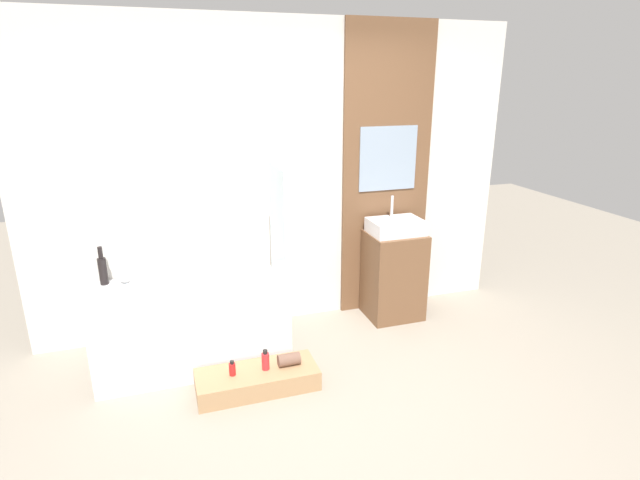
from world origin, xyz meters
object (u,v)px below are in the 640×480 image
object	(u,v)px
bathtub	(192,323)
bottle_soap_secondary	(265,361)
vase_tall_dark	(103,269)
wooden_step_bench	(257,379)
bottle_soap_primary	(232,369)
sink	(396,226)
vase_round_light	(125,277)

from	to	relation	value
bathtub	bottle_soap_secondary	xyz separation A→B (m)	(0.46, -0.59, -0.08)
vase_tall_dark	bottle_soap_secondary	xyz separation A→B (m)	(1.08, -0.91, -0.49)
wooden_step_bench	bottle_soap_primary	bearing A→B (deg)	180.00
wooden_step_bench	sink	size ratio (longest dim) A/B	1.86
wooden_step_bench	vase_round_light	size ratio (longest dim) A/B	8.89
sink	vase_tall_dark	bearing A→B (deg)	176.45
bathtub	wooden_step_bench	xyz separation A→B (m)	(0.39, -0.59, -0.22)
bottle_soap_primary	vase_tall_dark	bearing A→B (deg)	132.83
sink	vase_round_light	xyz separation A→B (m)	(-2.29, 0.14, -0.24)
bottle_soap_primary	bottle_soap_secondary	size ratio (longest dim) A/B	0.72
sink	bottle_soap_primary	size ratio (longest dim) A/B	4.19
wooden_step_bench	vase_round_light	distance (m)	1.36
wooden_step_bench	bathtub	bearing A→B (deg)	123.49
wooden_step_bench	vase_tall_dark	world-z (taller)	vase_tall_dark
bathtub	sink	distance (m)	1.92
sink	vase_tall_dark	world-z (taller)	sink
sink	bottle_soap_secondary	bearing A→B (deg)	-150.92
sink	vase_tall_dark	xyz separation A→B (m)	(-2.45, 0.15, -0.16)
sink	bathtub	bearing A→B (deg)	-174.79
vase_tall_dark	wooden_step_bench	bearing A→B (deg)	-41.87
bathtub	bottle_soap_primary	size ratio (longest dim) A/B	12.78
bottle_soap_primary	bottle_soap_secondary	world-z (taller)	bottle_soap_secondary
bathtub	bottle_soap_secondary	size ratio (longest dim) A/B	9.24
vase_round_light	sink	bearing A→B (deg)	-3.38
wooden_step_bench	vase_round_light	bearing A→B (deg)	133.91
vase_tall_dark	bottle_soap_primary	size ratio (longest dim) A/B	2.81
vase_tall_dark	vase_round_light	size ratio (longest dim) A/B	3.20
bathtub	bottle_soap_secondary	distance (m)	0.75
bathtub	vase_tall_dark	xyz separation A→B (m)	(-0.62, 0.32, 0.41)
wooden_step_bench	bottle_soap_secondary	xyz separation A→B (m)	(0.06, 0.00, 0.14)
bottle_soap_secondary	bottle_soap_primary	bearing A→B (deg)	180.00
bathtub	sink	world-z (taller)	sink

